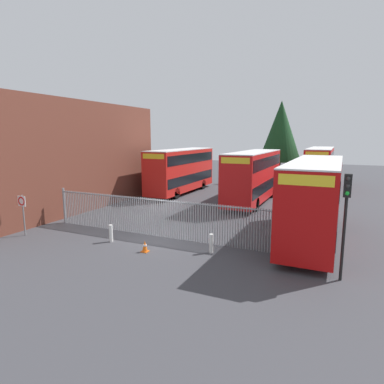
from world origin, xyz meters
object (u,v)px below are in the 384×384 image
(double_decker_bus_near_gate, at_px, (314,197))
(bollard_center_front, at_px, (211,243))
(double_decker_bus_behind_fence_left, at_px, (253,175))
(traffic_cone_by_gate, at_px, (145,246))
(bollard_near_left, at_px, (111,233))
(double_decker_bus_far_back, at_px, (320,166))
(traffic_light_kerbside, at_px, (346,208))
(speed_limit_sign_post, at_px, (22,206))
(double_decker_bus_behind_fence_right, at_px, (181,169))

(double_decker_bus_near_gate, xyz_separation_m, bollard_center_front, (-4.36, -4.35, -1.95))
(double_decker_bus_near_gate, xyz_separation_m, double_decker_bus_behind_fence_left, (-5.68, 8.96, 0.00))
(double_decker_bus_behind_fence_left, height_order, traffic_cone_by_gate, double_decker_bus_behind_fence_left)
(bollard_center_front, bearing_deg, double_decker_bus_behind_fence_left, 95.66)
(double_decker_bus_near_gate, bearing_deg, bollard_near_left, -152.97)
(double_decker_bus_far_back, height_order, traffic_light_kerbside, double_decker_bus_far_back)
(speed_limit_sign_post, distance_m, traffic_light_kerbside, 16.84)
(traffic_cone_by_gate, bearing_deg, double_decker_bus_far_back, 76.51)
(bollard_near_left, relative_size, traffic_cone_by_gate, 1.61)
(bollard_center_front, bearing_deg, bollard_near_left, -172.57)
(double_decker_bus_behind_fence_left, height_order, traffic_light_kerbside, double_decker_bus_behind_fence_left)
(traffic_cone_by_gate, bearing_deg, bollard_near_left, 167.35)
(double_decker_bus_behind_fence_left, relative_size, double_decker_bus_far_back, 1.00)
(double_decker_bus_behind_fence_right, xyz_separation_m, bollard_near_left, (3.61, -15.84, -1.95))
(double_decker_bus_behind_fence_left, xyz_separation_m, traffic_cone_by_gate, (-1.73, -14.61, -2.13))
(double_decker_bus_far_back, distance_m, bollard_near_left, 27.40)
(traffic_cone_by_gate, relative_size, traffic_light_kerbside, 0.14)
(bollard_center_front, bearing_deg, traffic_light_kerbside, -7.69)
(bollard_near_left, relative_size, traffic_light_kerbside, 0.22)
(bollard_near_left, distance_m, traffic_light_kerbside, 11.74)
(double_decker_bus_behind_fence_left, height_order, double_decker_bus_behind_fence_right, same)
(double_decker_bus_behind_fence_left, xyz_separation_m, bollard_near_left, (-4.28, -14.04, -1.95))
(double_decker_bus_behind_fence_right, bearing_deg, double_decker_bus_far_back, 38.66)
(traffic_cone_by_gate, distance_m, traffic_light_kerbside, 9.33)
(traffic_cone_by_gate, bearing_deg, double_decker_bus_near_gate, 37.34)
(traffic_cone_by_gate, xyz_separation_m, traffic_light_kerbside, (8.92, 0.51, 2.70))
(double_decker_bus_behind_fence_right, xyz_separation_m, bollard_center_front, (9.21, -15.11, -1.95))
(double_decker_bus_behind_fence_left, distance_m, bollard_near_left, 14.81)
(double_decker_bus_behind_fence_left, distance_m, double_decker_bus_behind_fence_right, 8.09)
(bollard_near_left, height_order, traffic_cone_by_gate, bollard_near_left)
(speed_limit_sign_post, bearing_deg, traffic_light_kerbside, 3.91)
(bollard_center_front, bearing_deg, double_decker_bus_far_back, 82.54)
(double_decker_bus_far_back, bearing_deg, double_decker_bus_behind_fence_left, -111.33)
(traffic_cone_by_gate, xyz_separation_m, speed_limit_sign_post, (-7.84, -0.64, 1.49))
(bollard_near_left, bearing_deg, traffic_cone_by_gate, -12.65)
(double_decker_bus_behind_fence_right, height_order, double_decker_bus_far_back, same)
(speed_limit_sign_post, bearing_deg, double_decker_bus_near_gate, 22.41)
(double_decker_bus_behind_fence_left, relative_size, traffic_light_kerbside, 2.51)
(traffic_light_kerbside, bearing_deg, double_decker_bus_behind_fence_right, 133.47)
(speed_limit_sign_post, bearing_deg, double_decker_bus_far_back, 62.34)
(double_decker_bus_far_back, xyz_separation_m, bollard_near_left, (-8.89, -25.84, -1.95))
(bollard_center_front, xyz_separation_m, traffic_cone_by_gate, (-3.05, -1.30, -0.19))
(double_decker_bus_far_back, distance_m, bollard_center_front, 25.40)
(bollard_near_left, bearing_deg, speed_limit_sign_post, -167.12)
(bollard_center_front, relative_size, traffic_cone_by_gate, 1.61)
(bollard_near_left, distance_m, bollard_center_front, 5.64)
(traffic_light_kerbside, bearing_deg, bollard_center_front, 172.31)
(bollard_near_left, bearing_deg, double_decker_bus_near_gate, 27.03)
(double_decker_bus_behind_fence_right, xyz_separation_m, speed_limit_sign_post, (-1.68, -17.05, -0.65))
(double_decker_bus_far_back, height_order, traffic_cone_by_gate, double_decker_bus_far_back)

